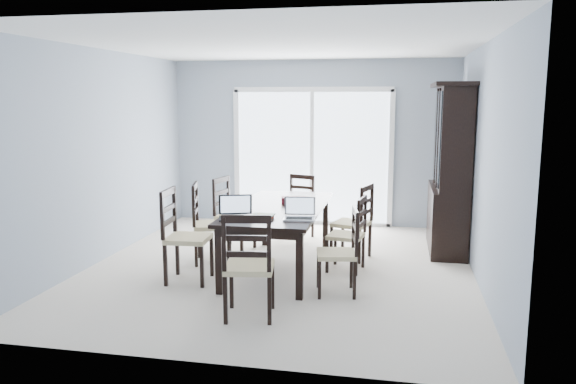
{
  "coord_description": "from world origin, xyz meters",
  "views": [
    {
      "loc": [
        1.36,
        -6.32,
        2.0
      ],
      "look_at": [
        0.1,
        0.0,
        0.92
      ],
      "focal_mm": 35.0,
      "sensor_mm": 36.0,
      "label": 1
    }
  ],
  "objects_px": {
    "chair_left_near": "(179,225)",
    "laptop_dark": "(236,214)",
    "game_box": "(294,200)",
    "laptop_silver": "(299,214)",
    "dining_table": "(279,213)",
    "chair_end_far": "(299,200)",
    "chair_left_mid": "(205,214)",
    "china_hutch": "(450,170)",
    "chair_right_near": "(345,242)",
    "cell_phone": "(268,221)",
    "hot_tub": "(299,188)",
    "chair_left_far": "(229,206)",
    "chair_end_near": "(248,255)",
    "chair_right_mid": "(353,226)",
    "chair_right_far": "(358,214)"
  },
  "relations": [
    {
      "from": "chair_left_near",
      "to": "laptop_dark",
      "type": "bearing_deg",
      "value": 77.03
    },
    {
      "from": "game_box",
      "to": "laptop_silver",
      "type": "bearing_deg",
      "value": -75.98
    },
    {
      "from": "dining_table",
      "to": "chair_end_far",
      "type": "bearing_deg",
      "value": 91.5
    },
    {
      "from": "laptop_dark",
      "to": "chair_left_near",
      "type": "bearing_deg",
      "value": 152.92
    },
    {
      "from": "dining_table",
      "to": "laptop_dark",
      "type": "height_order",
      "value": "laptop_dark"
    },
    {
      "from": "chair_left_mid",
      "to": "laptop_dark",
      "type": "bearing_deg",
      "value": 22.94
    },
    {
      "from": "dining_table",
      "to": "china_hutch",
      "type": "relative_size",
      "value": 1.0
    },
    {
      "from": "chair_right_near",
      "to": "chair_end_far",
      "type": "height_order",
      "value": "chair_end_far"
    },
    {
      "from": "cell_phone",
      "to": "chair_end_far",
      "type": "bearing_deg",
      "value": 114.16
    },
    {
      "from": "dining_table",
      "to": "hot_tub",
      "type": "relative_size",
      "value": 1.2
    },
    {
      "from": "dining_table",
      "to": "laptop_silver",
      "type": "xyz_separation_m",
      "value": [
        0.36,
        -0.67,
        0.13
      ]
    },
    {
      "from": "chair_end_far",
      "to": "laptop_silver",
      "type": "height_order",
      "value": "chair_end_far"
    },
    {
      "from": "laptop_dark",
      "to": "dining_table",
      "type": "bearing_deg",
      "value": 50.76
    },
    {
      "from": "chair_left_mid",
      "to": "cell_phone",
      "type": "height_order",
      "value": "chair_left_mid"
    },
    {
      "from": "chair_left_far",
      "to": "chair_end_near",
      "type": "bearing_deg",
      "value": 32.74
    },
    {
      "from": "laptop_dark",
      "to": "china_hutch",
      "type": "bearing_deg",
      "value": 22.97
    },
    {
      "from": "chair_end_near",
      "to": "chair_right_near",
      "type": "bearing_deg",
      "value": 39.51
    },
    {
      "from": "chair_right_mid",
      "to": "hot_tub",
      "type": "height_order",
      "value": "chair_right_mid"
    },
    {
      "from": "cell_phone",
      "to": "chair_right_mid",
      "type": "bearing_deg",
      "value": 69.25
    },
    {
      "from": "hot_tub",
      "to": "chair_right_far",
      "type": "bearing_deg",
      "value": -65.95
    },
    {
      "from": "chair_right_mid",
      "to": "hot_tub",
      "type": "distance_m",
      "value": 3.53
    },
    {
      "from": "china_hutch",
      "to": "hot_tub",
      "type": "bearing_deg",
      "value": 138.42
    },
    {
      "from": "china_hutch",
      "to": "chair_left_far",
      "type": "height_order",
      "value": "china_hutch"
    },
    {
      "from": "hot_tub",
      "to": "laptop_dark",
      "type": "bearing_deg",
      "value": -89.11
    },
    {
      "from": "laptop_dark",
      "to": "game_box",
      "type": "relative_size",
      "value": 1.38
    },
    {
      "from": "china_hutch",
      "to": "laptop_silver",
      "type": "distance_m",
      "value": 2.56
    },
    {
      "from": "laptop_dark",
      "to": "chair_right_far",
      "type": "bearing_deg",
      "value": 30.42
    },
    {
      "from": "chair_left_mid",
      "to": "chair_end_near",
      "type": "distance_m",
      "value": 1.96
    },
    {
      "from": "chair_right_near",
      "to": "laptop_dark",
      "type": "distance_m",
      "value": 1.18
    },
    {
      "from": "laptop_silver",
      "to": "hot_tub",
      "type": "bearing_deg",
      "value": 93.11
    },
    {
      "from": "chair_left_mid",
      "to": "china_hutch",
      "type": "bearing_deg",
      "value": 97.08
    },
    {
      "from": "chair_end_near",
      "to": "chair_end_far",
      "type": "xyz_separation_m",
      "value": [
        -0.1,
        3.16,
        -0.06
      ]
    },
    {
      "from": "chair_right_far",
      "to": "game_box",
      "type": "xyz_separation_m",
      "value": [
        -0.76,
        -0.32,
        0.21
      ]
    },
    {
      "from": "chair_right_near",
      "to": "cell_phone",
      "type": "xyz_separation_m",
      "value": [
        -0.79,
        -0.09,
        0.21
      ]
    },
    {
      "from": "cell_phone",
      "to": "laptop_dark",
      "type": "bearing_deg",
      "value": -165.15
    },
    {
      "from": "chair_left_far",
      "to": "chair_left_mid",
      "type": "bearing_deg",
      "value": 2.61
    },
    {
      "from": "game_box",
      "to": "hot_tub",
      "type": "relative_size",
      "value": 0.16
    },
    {
      "from": "chair_end_near",
      "to": "chair_end_far",
      "type": "bearing_deg",
      "value": 82.84
    },
    {
      "from": "dining_table",
      "to": "chair_end_far",
      "type": "height_order",
      "value": "chair_end_far"
    },
    {
      "from": "chair_right_far",
      "to": "game_box",
      "type": "relative_size",
      "value": 3.66
    },
    {
      "from": "laptop_dark",
      "to": "hot_tub",
      "type": "relative_size",
      "value": 0.23
    },
    {
      "from": "hot_tub",
      "to": "chair_left_mid",
      "type": "bearing_deg",
      "value": -99.99
    },
    {
      "from": "chair_left_far",
      "to": "game_box",
      "type": "distance_m",
      "value": 1.09
    },
    {
      "from": "dining_table",
      "to": "game_box",
      "type": "relative_size",
      "value": 7.33
    },
    {
      "from": "chair_left_mid",
      "to": "game_box",
      "type": "bearing_deg",
      "value": 85.3
    },
    {
      "from": "dining_table",
      "to": "laptop_silver",
      "type": "bearing_deg",
      "value": -62.04
    },
    {
      "from": "chair_right_mid",
      "to": "chair_end_far",
      "type": "relative_size",
      "value": 0.97
    },
    {
      "from": "chair_left_mid",
      "to": "chair_right_far",
      "type": "bearing_deg",
      "value": 90.69
    },
    {
      "from": "chair_left_near",
      "to": "cell_phone",
      "type": "bearing_deg",
      "value": 77.66
    },
    {
      "from": "game_box",
      "to": "chair_end_near",
      "type": "bearing_deg",
      "value": -92.03
    }
  ]
}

